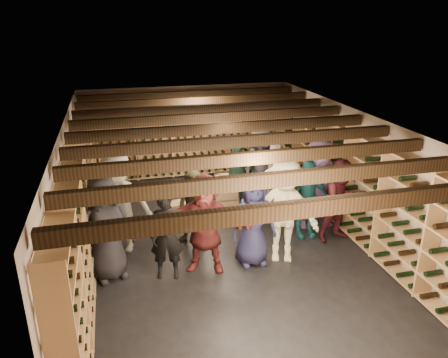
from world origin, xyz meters
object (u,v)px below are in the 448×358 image
person_12 (261,168)px  crate_stack_left (226,193)px  crate_stack_right (182,209)px  person_7 (276,181)px  person_9 (119,204)px  person_6 (253,221)px  person_0 (105,228)px  person_11 (318,182)px  person_8 (341,201)px  person_5 (205,223)px  person_3 (284,211)px  crate_loose (280,202)px  person_2 (195,208)px  person_1 (167,236)px  person_4 (306,199)px  person_10 (236,176)px

person_12 → crate_stack_left: bearing=162.3°
crate_stack_right → person_7: bearing=-14.9°
person_9 → person_6: bearing=-7.8°
person_0 → person_6: size_ratio=1.11×
person_9 → person_11: (3.95, 0.07, 0.00)m
person_6 → person_8: bearing=10.6°
person_5 → crate_stack_left: bearing=87.1°
person_0 → person_3: bearing=-25.6°
crate_loose → person_2: 2.65m
person_9 → person_12: person_12 is taller
crate_loose → person_5: size_ratio=0.29×
crate_loose → person_1: size_ratio=0.33×
person_0 → person_5: 1.62m
person_3 → person_6: bearing=-164.3°
person_4 → crate_stack_right: bearing=146.7°
person_2 → person_12: (1.74, 1.27, 0.21)m
person_4 → person_8: bearing=-27.0°
person_3 → person_8: bearing=37.0°
person_3 → person_10: bearing=114.9°
person_8 → person_3: bearing=-171.2°
person_12 → person_1: bearing=-154.3°
person_1 → person_11: size_ratio=0.80×
person_8 → person_12: (-1.00, 1.80, 0.13)m
person_4 → person_12: 1.56m
crate_stack_left → person_8: 2.57m
person_6 → person_2: bearing=130.9°
person_2 → person_7: (1.91, 0.75, 0.08)m
person_0 → person_7: 3.84m
person_4 → person_0: bearing=-171.2°
person_12 → crate_stack_right: bearing=162.3°
person_0 → person_1: bearing=-35.4°
person_1 → person_7: (2.56, 1.74, 0.07)m
person_3 → person_11: (1.19, 1.12, 0.00)m
crate_stack_right → person_3: size_ratio=0.28×
person_7 → person_9: 3.34m
person_6 → person_12: (0.90, 2.20, 0.13)m
person_7 → person_3: bearing=-126.5°
crate_stack_left → person_5: size_ratio=0.49×
person_0 → person_8: bearing=-18.7°
person_5 → person_9: size_ratio=0.92×
crate_stack_left → person_4: 1.96m
person_0 → person_7: person_0 is taller
crate_stack_left → person_4: size_ratio=0.54×
crate_loose → person_5: person_5 is taller
person_2 → person_7: size_ratio=0.90×
person_8 → person_12: 2.06m
person_10 → person_1: bearing=-110.4°
person_8 → person_9: size_ratio=0.86×
person_5 → person_8: (2.74, 0.38, -0.05)m
person_6 → person_12: person_12 is taller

